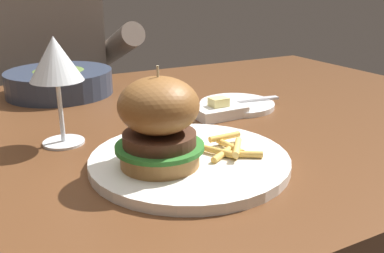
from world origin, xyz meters
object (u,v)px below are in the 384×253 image
Objects in this scene: main_plate at (190,161)px; diner_person at (47,117)px; table_knife at (213,103)px; butter_dish at (219,110)px; burger_sandwich at (159,122)px; bread_plate at (237,105)px; wine_glass at (56,63)px; soup_bowl at (60,81)px.

diner_person is at bearing 92.86° from main_plate.
butter_dish is at bearing -107.34° from table_knife.
table_knife reaches higher than main_plate.
main_plate is 0.92m from diner_person.
table_knife is 0.05m from butter_dish.
burger_sandwich reaches higher than bread_plate.
diner_person is (-0.21, 0.68, -0.19)m from table_knife.
main_plate is 1.84× the size of bread_plate.
diner_person is at bearing 110.56° from bread_plate.
butter_dish reaches higher than main_plate.
diner_person is at bearing 83.06° from wine_glass.
soup_bowl is at bearing 78.77° from wine_glass.
butter_dish is (-0.06, -0.03, 0.01)m from bread_plate.
burger_sandwich is 0.49m from soup_bowl.
soup_bowl is (-0.03, 0.48, -0.04)m from burger_sandwich.
diner_person reaches higher than soup_bowl.
burger_sandwich reaches higher than soup_bowl.
main_plate is 0.48m from soup_bowl.
diner_person reaches higher than main_plate.
main_plate is at bearing -81.39° from soup_bowl.
diner_person reaches higher than burger_sandwich.
table_knife is at bearing 72.66° from butter_dish.
diner_person reaches higher than butter_dish.
table_knife is (0.16, 0.21, 0.01)m from main_plate.
main_plate is 0.24m from wine_glass.
diner_person is (0.09, 0.73, -0.30)m from wine_glass.
soup_bowl is at bearing 136.47° from bread_plate.
soup_bowl is at bearing 92.99° from burger_sandwich.
main_plate is 1.65× the size of wine_glass.
bread_plate is at bearing -10.19° from table_knife.
main_plate is at bearing -51.06° from wine_glass.
bread_plate is 0.62× the size of table_knife.
butter_dish is 0.38m from soup_bowl.
wine_glass is (-0.13, 0.17, 0.12)m from main_plate.
butter_dish is 0.78m from diner_person.
burger_sandwich is at bearing -133.93° from table_knife.
bread_plate is 0.40m from soup_bowl.
wine_glass reaches higher than bread_plate.
diner_person reaches higher than table_knife.
soup_bowl is at bearing 125.94° from butter_dish.
burger_sandwich is 1.40× the size of butter_dish.
diner_person is (-0.26, 0.69, -0.18)m from bread_plate.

